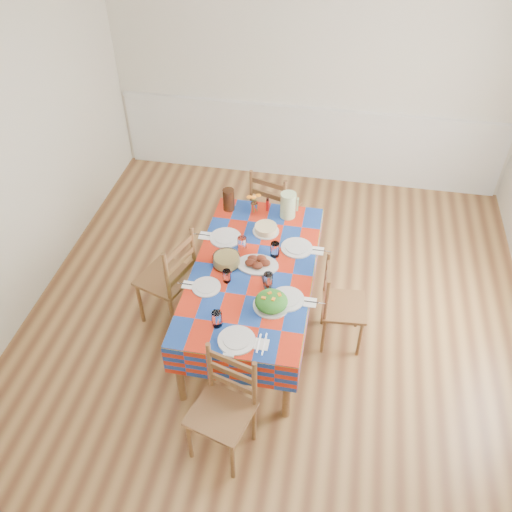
{
  "coord_description": "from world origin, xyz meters",
  "views": [
    {
      "loc": [
        0.42,
        -3.14,
        3.73
      ],
      "look_at": [
        -0.16,
        -0.0,
        0.85
      ],
      "focal_mm": 38.0,
      "sensor_mm": 36.0,
      "label": 1
    }
  ],
  "objects_px": {
    "chair_left": "(170,279)",
    "chair_near": "(224,409)",
    "chair_far": "(273,209)",
    "tea_pitcher": "(229,200)",
    "dining_table": "(253,276)",
    "meat_platter": "(257,263)",
    "green_pitcher": "(288,205)",
    "chair_right": "(339,306)"
  },
  "relations": [
    {
      "from": "chair_far",
      "to": "chair_left",
      "type": "height_order",
      "value": "chair_left"
    },
    {
      "from": "tea_pitcher",
      "to": "chair_near",
      "type": "relative_size",
      "value": 0.23
    },
    {
      "from": "green_pitcher",
      "to": "chair_near",
      "type": "bearing_deg",
      "value": -94.99
    },
    {
      "from": "chair_left",
      "to": "dining_table",
      "type": "bearing_deg",
      "value": 110.33
    },
    {
      "from": "chair_far",
      "to": "chair_right",
      "type": "height_order",
      "value": "chair_far"
    },
    {
      "from": "green_pitcher",
      "to": "chair_left",
      "type": "distance_m",
      "value": 1.23
    },
    {
      "from": "meat_platter",
      "to": "chair_near",
      "type": "relative_size",
      "value": 0.38
    },
    {
      "from": "meat_platter",
      "to": "chair_right",
      "type": "distance_m",
      "value": 0.77
    },
    {
      "from": "chair_far",
      "to": "tea_pitcher",
      "type": "bearing_deg",
      "value": 65.22
    },
    {
      "from": "meat_platter",
      "to": "chair_far",
      "type": "bearing_deg",
      "value": 92.09
    },
    {
      "from": "meat_platter",
      "to": "green_pitcher",
      "type": "bearing_deg",
      "value": 77.97
    },
    {
      "from": "green_pitcher",
      "to": "chair_right",
      "type": "relative_size",
      "value": 0.28
    },
    {
      "from": "meat_platter",
      "to": "green_pitcher",
      "type": "height_order",
      "value": "green_pitcher"
    },
    {
      "from": "green_pitcher",
      "to": "chair_far",
      "type": "relative_size",
      "value": 0.26
    },
    {
      "from": "tea_pitcher",
      "to": "chair_near",
      "type": "distance_m",
      "value": 1.97
    },
    {
      "from": "meat_platter",
      "to": "chair_left",
      "type": "bearing_deg",
      "value": -175.47
    },
    {
      "from": "chair_near",
      "to": "green_pitcher",
      "type": "bearing_deg",
      "value": 101.12
    },
    {
      "from": "chair_left",
      "to": "chair_right",
      "type": "distance_m",
      "value": 1.46
    },
    {
      "from": "meat_platter",
      "to": "chair_left",
      "type": "xyz_separation_m",
      "value": [
        -0.75,
        -0.06,
        -0.26
      ]
    },
    {
      "from": "chair_right",
      "to": "green_pitcher",
      "type": "bearing_deg",
      "value": 31.44
    },
    {
      "from": "chair_near",
      "to": "dining_table",
      "type": "bearing_deg",
      "value": 106.69
    },
    {
      "from": "dining_table",
      "to": "tea_pitcher",
      "type": "bearing_deg",
      "value": 116.2
    },
    {
      "from": "dining_table",
      "to": "chair_far",
      "type": "relative_size",
      "value": 1.95
    },
    {
      "from": "green_pitcher",
      "to": "chair_near",
      "type": "relative_size",
      "value": 0.26
    },
    {
      "from": "chair_left",
      "to": "chair_near",
      "type": "bearing_deg",
      "value": 52.19
    },
    {
      "from": "meat_platter",
      "to": "chair_far",
      "type": "relative_size",
      "value": 0.37
    },
    {
      "from": "tea_pitcher",
      "to": "chair_left",
      "type": "bearing_deg",
      "value": -114.99
    },
    {
      "from": "tea_pitcher",
      "to": "dining_table",
      "type": "bearing_deg",
      "value": -63.8
    },
    {
      "from": "chair_left",
      "to": "meat_platter",
      "type": "bearing_deg",
      "value": 113.69
    },
    {
      "from": "tea_pitcher",
      "to": "chair_right",
      "type": "xyz_separation_m",
      "value": [
        1.1,
        -0.75,
        -0.4
      ]
    },
    {
      "from": "dining_table",
      "to": "tea_pitcher",
      "type": "xyz_separation_m",
      "value": [
        -0.37,
        0.75,
        0.18
      ]
    },
    {
      "from": "dining_table",
      "to": "meat_platter",
      "type": "xyz_separation_m",
      "value": [
        0.03,
        0.04,
        0.1
      ]
    },
    {
      "from": "tea_pitcher",
      "to": "chair_far",
      "type": "bearing_deg",
      "value": 48.16
    },
    {
      "from": "chair_right",
      "to": "chair_far",
      "type": "bearing_deg",
      "value": 27.92
    },
    {
      "from": "dining_table",
      "to": "chair_far",
      "type": "bearing_deg",
      "value": 90.63
    },
    {
      "from": "dining_table",
      "to": "meat_platter",
      "type": "distance_m",
      "value": 0.12
    },
    {
      "from": "dining_table",
      "to": "green_pitcher",
      "type": "height_order",
      "value": "green_pitcher"
    },
    {
      "from": "meat_platter",
      "to": "tea_pitcher",
      "type": "height_order",
      "value": "tea_pitcher"
    },
    {
      "from": "chair_far",
      "to": "chair_left",
      "type": "distance_m",
      "value": 1.36
    },
    {
      "from": "chair_near",
      "to": "chair_right",
      "type": "bearing_deg",
      "value": 74.06
    },
    {
      "from": "chair_far",
      "to": "chair_left",
      "type": "bearing_deg",
      "value": 75.55
    },
    {
      "from": "green_pitcher",
      "to": "chair_right",
      "type": "distance_m",
      "value": 1.02
    }
  ]
}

